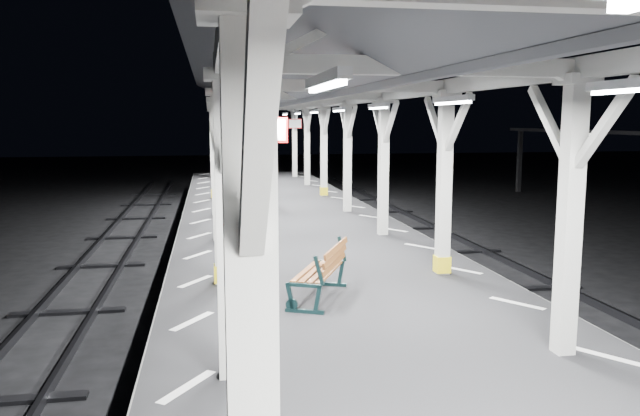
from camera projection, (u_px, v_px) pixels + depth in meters
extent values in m
plane|color=black|center=(362.00, 377.00, 9.30)|extent=(120.00, 120.00, 0.00)
cube|color=black|center=(362.00, 345.00, 9.23)|extent=(6.00, 50.00, 1.00)
cube|color=silver|center=(192.00, 321.00, 8.74)|extent=(1.00, 48.00, 0.01)
cube|color=silver|center=(517.00, 303.00, 9.59)|extent=(1.00, 48.00, 0.01)
cube|color=#2D2D33|center=(45.00, 394.00, 8.52)|extent=(0.08, 60.00, 0.16)
cube|color=black|center=(3.00, 401.00, 8.43)|extent=(2.20, 0.22, 0.06)
cube|color=#2D2D33|center=(629.00, 352.00, 10.06)|extent=(0.08, 60.00, 0.16)
cube|color=beige|center=(252.00, 395.00, 2.74)|extent=(0.22, 0.22, 3.20)
cube|color=beige|center=(246.00, 5.00, 2.51)|extent=(0.40, 0.40, 0.12)
cube|color=beige|center=(241.00, 130.00, 3.12)|extent=(0.10, 0.99, 0.99)
cube|color=beige|center=(259.00, 136.00, 2.04)|extent=(0.10, 0.99, 0.99)
cube|color=beige|center=(227.00, 234.00, 6.64)|extent=(0.22, 0.22, 3.20)
cube|color=beige|center=(223.00, 75.00, 6.41)|extent=(0.40, 0.40, 0.12)
cube|color=beige|center=(223.00, 124.00, 7.02)|extent=(0.10, 0.99, 0.99)
cube|color=beige|center=(226.00, 125.00, 5.94)|extent=(0.10, 0.99, 0.99)
cube|color=beige|center=(220.00, 192.00, 10.54)|extent=(0.22, 0.22, 3.20)
cube|color=beige|center=(218.00, 92.00, 10.31)|extent=(0.40, 0.40, 0.12)
cube|color=yellow|center=(222.00, 273.00, 10.74)|extent=(0.26, 0.26, 0.30)
cube|color=beige|center=(218.00, 123.00, 10.92)|extent=(0.10, 0.99, 0.99)
cube|color=beige|center=(219.00, 123.00, 9.84)|extent=(0.10, 0.99, 0.99)
cube|color=beige|center=(217.00, 172.00, 14.44)|extent=(0.22, 0.22, 3.20)
cube|color=beige|center=(215.00, 100.00, 14.21)|extent=(0.40, 0.40, 0.12)
cube|color=beige|center=(215.00, 122.00, 14.81)|extent=(0.10, 0.99, 0.99)
cube|color=beige|center=(216.00, 122.00, 13.74)|extent=(0.10, 0.99, 0.99)
cube|color=beige|center=(215.00, 161.00, 18.34)|extent=(0.22, 0.22, 3.20)
cube|color=beige|center=(214.00, 104.00, 18.11)|extent=(0.40, 0.40, 0.12)
cube|color=beige|center=(214.00, 122.00, 18.71)|extent=(0.10, 0.99, 0.99)
cube|color=beige|center=(214.00, 122.00, 17.64)|extent=(0.10, 0.99, 0.99)
cube|color=beige|center=(214.00, 154.00, 22.24)|extent=(0.22, 0.22, 3.20)
cube|color=beige|center=(213.00, 107.00, 22.01)|extent=(0.40, 0.40, 0.12)
cube|color=yellow|center=(215.00, 193.00, 22.44)|extent=(0.26, 0.26, 0.30)
cube|color=beige|center=(213.00, 121.00, 22.61)|extent=(0.10, 0.99, 0.99)
cube|color=beige|center=(213.00, 121.00, 21.54)|extent=(0.10, 0.99, 0.99)
cube|color=beige|center=(213.00, 149.00, 26.14)|extent=(0.22, 0.22, 3.20)
cube|color=beige|center=(212.00, 109.00, 25.91)|extent=(0.40, 0.40, 0.12)
cube|color=beige|center=(212.00, 121.00, 26.51)|extent=(0.10, 0.99, 0.99)
cube|color=beige|center=(212.00, 121.00, 25.44)|extent=(0.10, 0.99, 0.99)
cube|color=beige|center=(212.00, 145.00, 30.04)|extent=(0.22, 0.22, 3.20)
cube|color=beige|center=(212.00, 110.00, 29.80)|extent=(0.40, 0.40, 0.12)
cube|color=beige|center=(212.00, 121.00, 30.41)|extent=(0.10, 0.99, 0.99)
cube|color=beige|center=(212.00, 121.00, 29.34)|extent=(0.10, 0.99, 0.99)
cube|color=beige|center=(570.00, 223.00, 7.33)|extent=(0.22, 0.22, 3.20)
cube|color=beige|center=(578.00, 79.00, 7.10)|extent=(0.40, 0.40, 0.12)
cube|color=beige|center=(550.00, 124.00, 7.71)|extent=(0.10, 0.99, 0.99)
cube|color=beige|center=(605.00, 125.00, 6.64)|extent=(0.10, 0.99, 0.99)
cube|color=beige|center=(444.00, 187.00, 11.23)|extent=(0.22, 0.22, 3.20)
cube|color=beige|center=(447.00, 94.00, 11.00)|extent=(0.40, 0.40, 0.12)
cube|color=yellow|center=(442.00, 264.00, 11.43)|extent=(0.26, 0.26, 0.30)
cube|color=beige|center=(435.00, 123.00, 11.61)|extent=(0.10, 0.99, 0.99)
cube|color=beige|center=(458.00, 123.00, 10.54)|extent=(0.10, 0.99, 0.99)
cube|color=beige|center=(383.00, 170.00, 15.13)|extent=(0.22, 0.22, 3.20)
cube|color=beige|center=(384.00, 101.00, 14.90)|extent=(0.40, 0.40, 0.12)
cube|color=beige|center=(378.00, 122.00, 15.51)|extent=(0.10, 0.99, 0.99)
cube|color=beige|center=(391.00, 122.00, 14.44)|extent=(0.10, 0.99, 0.99)
cube|color=beige|center=(348.00, 160.00, 19.03)|extent=(0.22, 0.22, 3.20)
cube|color=beige|center=(348.00, 105.00, 18.80)|extent=(0.40, 0.40, 0.12)
cube|color=beige|center=(344.00, 122.00, 19.41)|extent=(0.10, 0.99, 0.99)
cube|color=beige|center=(352.00, 122.00, 18.33)|extent=(0.10, 0.99, 0.99)
cube|color=beige|center=(324.00, 153.00, 22.93)|extent=(0.22, 0.22, 3.20)
cube|color=beige|center=(324.00, 107.00, 22.70)|extent=(0.40, 0.40, 0.12)
cube|color=yellow|center=(324.00, 191.00, 23.13)|extent=(0.26, 0.26, 0.30)
cube|color=beige|center=(321.00, 121.00, 23.31)|extent=(0.10, 0.99, 0.99)
cube|color=beige|center=(327.00, 121.00, 22.23)|extent=(0.10, 0.99, 0.99)
cube|color=beige|center=(307.00, 148.00, 26.83)|extent=(0.22, 0.22, 3.20)
cube|color=beige|center=(307.00, 109.00, 26.60)|extent=(0.40, 0.40, 0.12)
cube|color=beige|center=(305.00, 121.00, 27.21)|extent=(0.10, 0.99, 0.99)
cube|color=beige|center=(309.00, 121.00, 26.13)|extent=(0.10, 0.99, 0.99)
cube|color=beige|center=(295.00, 144.00, 30.73)|extent=(0.22, 0.22, 3.20)
cube|color=beige|center=(294.00, 110.00, 30.50)|extent=(0.40, 0.40, 0.12)
cube|color=beige|center=(293.00, 121.00, 31.11)|extent=(0.10, 0.99, 0.99)
cube|color=beige|center=(296.00, 121.00, 30.03)|extent=(0.10, 0.99, 0.99)
cube|color=beige|center=(219.00, 76.00, 8.34)|extent=(0.18, 48.00, 0.24)
cube|color=beige|center=(498.00, 80.00, 9.03)|extent=(0.18, 48.00, 0.24)
cube|color=beige|center=(410.00, 66.00, 6.74)|extent=(4.20, 0.14, 0.20)
cube|color=beige|center=(336.00, 86.00, 10.64)|extent=(4.20, 0.14, 0.20)
cube|color=beige|center=(302.00, 95.00, 14.54)|extent=(4.20, 0.14, 0.20)
cube|color=beige|center=(282.00, 100.00, 18.44)|extent=(4.20, 0.14, 0.20)
cube|color=beige|center=(269.00, 104.00, 22.34)|extent=(4.20, 0.14, 0.20)
cube|color=beige|center=(260.00, 106.00, 26.23)|extent=(4.20, 0.14, 0.20)
cube|color=beige|center=(253.00, 108.00, 30.13)|extent=(4.20, 0.14, 0.20)
cube|color=beige|center=(365.00, 10.00, 8.56)|extent=(0.16, 48.00, 0.20)
cube|color=#484A50|center=(271.00, 36.00, 8.39)|extent=(2.80, 49.00, 1.45)
cube|color=#484A50|center=(454.00, 40.00, 8.84)|extent=(2.80, 49.00, 1.45)
cube|color=silver|center=(326.00, 79.00, 4.60)|extent=(0.10, 1.35, 0.08)
cube|color=white|center=(326.00, 86.00, 4.61)|extent=(0.05, 1.25, 0.05)
cube|color=silver|center=(272.00, 98.00, 8.50)|extent=(0.10, 1.35, 0.08)
cube|color=white|center=(272.00, 102.00, 8.51)|extent=(0.05, 1.25, 0.05)
cube|color=silver|center=(252.00, 105.00, 12.40)|extent=(0.10, 1.35, 0.08)
cube|color=white|center=(252.00, 107.00, 12.41)|extent=(0.05, 1.25, 0.05)
cube|color=silver|center=(241.00, 108.00, 16.30)|extent=(0.10, 1.35, 0.08)
cube|color=white|center=(241.00, 110.00, 16.31)|extent=(0.05, 1.25, 0.05)
cube|color=silver|center=(235.00, 111.00, 20.20)|extent=(0.10, 1.35, 0.08)
cube|color=white|center=(235.00, 112.00, 20.21)|extent=(0.05, 1.25, 0.05)
cube|color=silver|center=(231.00, 112.00, 24.10)|extent=(0.10, 1.35, 0.08)
cube|color=white|center=(231.00, 113.00, 24.11)|extent=(0.05, 1.25, 0.05)
cube|color=silver|center=(228.00, 113.00, 28.00)|extent=(0.10, 1.35, 0.08)
cube|color=white|center=(228.00, 114.00, 28.01)|extent=(0.05, 1.25, 0.05)
cube|color=silver|center=(640.00, 83.00, 5.05)|extent=(0.10, 1.35, 0.08)
cube|color=white|center=(640.00, 89.00, 5.06)|extent=(0.05, 1.25, 0.05)
cube|color=silver|center=(452.00, 99.00, 8.95)|extent=(0.10, 1.35, 0.08)
cube|color=white|center=(452.00, 102.00, 8.96)|extent=(0.05, 1.25, 0.05)
cube|color=silver|center=(378.00, 105.00, 12.85)|extent=(0.10, 1.35, 0.08)
cube|color=white|center=(378.00, 108.00, 12.86)|extent=(0.05, 1.25, 0.05)
cube|color=silver|center=(339.00, 109.00, 16.75)|extent=(0.10, 1.35, 0.08)
cube|color=white|center=(339.00, 111.00, 16.76)|extent=(0.05, 1.25, 0.05)
cube|color=silver|center=(314.00, 111.00, 20.65)|extent=(0.10, 1.35, 0.08)
cube|color=white|center=(314.00, 112.00, 20.66)|extent=(0.05, 1.25, 0.05)
cube|color=silver|center=(297.00, 112.00, 24.55)|extent=(0.10, 1.35, 0.08)
cube|color=white|center=(297.00, 114.00, 24.56)|extent=(0.05, 1.25, 0.05)
cube|color=silver|center=(285.00, 113.00, 28.45)|extent=(0.10, 1.35, 0.08)
cube|color=white|center=(285.00, 114.00, 28.46)|extent=(0.05, 1.25, 0.05)
cylinder|color=black|center=(269.00, 104.00, 8.40)|extent=(0.02, 0.02, 0.36)
cube|color=red|center=(269.00, 130.00, 8.45)|extent=(0.50, 0.03, 0.35)
cube|color=white|center=(269.00, 130.00, 8.45)|extent=(0.44, 0.04, 0.29)
cylinder|color=black|center=(295.00, 114.00, 22.99)|extent=(0.02, 0.02, 0.36)
cube|color=red|center=(295.00, 124.00, 23.04)|extent=(0.50, 0.03, 0.35)
cube|color=white|center=(295.00, 124.00, 23.04)|extent=(0.44, 0.05, 0.29)
cube|color=black|center=(519.00, 161.00, 32.94)|extent=(0.20, 0.20, 3.30)
sphere|color=silver|center=(589.00, 133.00, 26.87)|extent=(0.20, 0.20, 0.20)
sphere|color=silver|center=(521.00, 131.00, 32.72)|extent=(0.20, 0.20, 0.20)
cube|color=#132E30|center=(305.00, 311.00, 9.10)|extent=(0.56, 0.30, 0.06)
cube|color=#132E30|center=(290.00, 297.00, 9.12)|extent=(0.16, 0.11, 0.45)
cube|color=#132E30|center=(318.00, 299.00, 9.02)|extent=(0.14, 0.10, 0.45)
cube|color=#132E30|center=(319.00, 270.00, 8.96)|extent=(0.16, 0.11, 0.43)
cube|color=#132E30|center=(330.00, 284.00, 10.60)|extent=(0.56, 0.30, 0.06)
cube|color=#132E30|center=(317.00, 272.00, 10.62)|extent=(0.16, 0.11, 0.45)
cube|color=#132E30|center=(341.00, 274.00, 10.52)|extent=(0.14, 0.10, 0.45)
cube|color=#132E30|center=(342.00, 249.00, 10.46)|extent=(0.16, 0.11, 0.43)
cube|color=brown|center=(306.00, 271.00, 9.84)|extent=(0.69, 1.39, 0.03)
cube|color=brown|center=(314.00, 271.00, 9.81)|extent=(0.69, 1.39, 0.03)
cube|color=brown|center=(322.00, 272.00, 9.78)|extent=(0.69, 1.39, 0.03)
cube|color=brown|center=(329.00, 272.00, 9.75)|extent=(0.69, 1.39, 0.03)
cube|color=brown|center=(334.00, 264.00, 9.71)|extent=(0.66, 1.37, 0.09)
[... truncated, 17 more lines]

